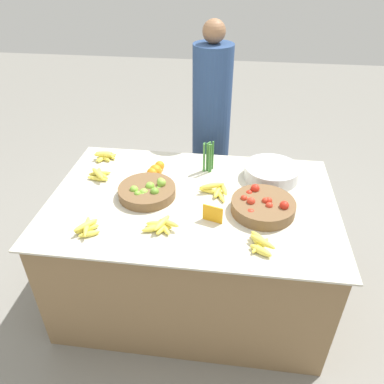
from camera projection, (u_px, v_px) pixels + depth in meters
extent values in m
plane|color=gray|center=(192.00, 290.00, 2.67)|extent=(12.00, 12.00, 0.00)
cube|color=olive|center=(192.00, 249.00, 2.44)|extent=(1.62, 1.07, 0.78)
cube|color=beige|center=(192.00, 200.00, 2.22)|extent=(1.69, 1.12, 0.01)
cylinder|color=brown|center=(147.00, 191.00, 2.23)|extent=(0.34, 0.34, 0.06)
sphere|color=#89BC42|center=(159.00, 189.00, 2.22)|extent=(0.04, 0.04, 0.04)
sphere|color=#7AB238|center=(134.00, 190.00, 2.19)|extent=(0.05, 0.05, 0.05)
sphere|color=#89BC42|center=(161.00, 181.00, 2.27)|extent=(0.04, 0.04, 0.04)
sphere|color=#6BA333|center=(143.00, 196.00, 2.17)|extent=(0.05, 0.05, 0.05)
sphere|color=#89BC42|center=(162.00, 183.00, 2.23)|extent=(0.05, 0.05, 0.05)
sphere|color=#89BC42|center=(144.00, 193.00, 2.18)|extent=(0.05, 0.05, 0.05)
sphere|color=#7AB238|center=(138.00, 194.00, 2.16)|extent=(0.04, 0.04, 0.04)
sphere|color=#7AB238|center=(150.00, 186.00, 2.22)|extent=(0.05, 0.05, 0.05)
sphere|color=#6BA333|center=(145.00, 196.00, 2.20)|extent=(0.05, 0.05, 0.05)
sphere|color=#6BA333|center=(138.00, 195.00, 2.18)|extent=(0.05, 0.05, 0.05)
sphere|color=#6BA333|center=(155.00, 192.00, 2.17)|extent=(0.05, 0.05, 0.05)
cylinder|color=brown|center=(263.00, 207.00, 2.10)|extent=(0.36, 0.36, 0.07)
sphere|color=red|center=(269.00, 201.00, 2.07)|extent=(0.04, 0.04, 0.04)
sphere|color=red|center=(265.00, 201.00, 2.07)|extent=(0.04, 0.04, 0.04)
sphere|color=red|center=(255.00, 199.00, 2.15)|extent=(0.04, 0.04, 0.04)
sphere|color=red|center=(269.00, 210.00, 2.09)|extent=(0.04, 0.04, 0.04)
sphere|color=red|center=(269.00, 206.00, 2.04)|extent=(0.04, 0.04, 0.04)
sphere|color=red|center=(244.00, 198.00, 2.10)|extent=(0.04, 0.04, 0.04)
sphere|color=red|center=(275.00, 207.00, 2.09)|extent=(0.05, 0.05, 0.05)
sphere|color=red|center=(250.00, 213.00, 2.02)|extent=(0.05, 0.05, 0.05)
sphere|color=red|center=(249.00, 193.00, 2.16)|extent=(0.04, 0.04, 0.04)
sphere|color=red|center=(251.00, 201.00, 2.06)|extent=(0.05, 0.05, 0.05)
sphere|color=red|center=(284.00, 205.00, 2.03)|extent=(0.05, 0.05, 0.05)
sphere|color=red|center=(255.00, 188.00, 2.17)|extent=(0.05, 0.05, 0.05)
sphere|color=orange|center=(152.00, 173.00, 2.38)|extent=(0.07, 0.07, 0.07)
sphere|color=orange|center=(156.00, 171.00, 2.40)|extent=(0.08, 0.08, 0.08)
sphere|color=orange|center=(160.00, 166.00, 2.47)|extent=(0.06, 0.06, 0.06)
sphere|color=orange|center=(155.00, 170.00, 2.43)|extent=(0.06, 0.06, 0.06)
cylinder|color=silver|center=(271.00, 172.00, 2.39)|extent=(0.35, 0.35, 0.09)
cube|color=orange|center=(213.00, 214.00, 2.01)|extent=(0.11, 0.04, 0.10)
cylinder|color=#4C8E42|center=(204.00, 158.00, 2.42)|extent=(0.01, 0.01, 0.20)
cylinder|color=#428438|center=(210.00, 156.00, 2.44)|extent=(0.01, 0.01, 0.20)
cylinder|color=#428438|center=(208.00, 157.00, 2.43)|extent=(0.01, 0.01, 0.20)
cylinder|color=#4C8E42|center=(207.00, 157.00, 2.43)|extent=(0.01, 0.01, 0.20)
cylinder|color=#428438|center=(211.00, 158.00, 2.41)|extent=(0.01, 0.01, 0.20)
cylinder|color=#428438|center=(204.00, 157.00, 2.43)|extent=(0.01, 0.01, 0.20)
cylinder|color=#4C8E42|center=(209.00, 159.00, 2.41)|extent=(0.01, 0.01, 0.20)
cylinder|color=#428438|center=(213.00, 155.00, 2.45)|extent=(0.01, 0.01, 0.20)
cylinder|color=#428438|center=(204.00, 157.00, 2.43)|extent=(0.01, 0.01, 0.20)
ellipsoid|color=#EFDB4C|center=(97.00, 179.00, 2.38)|extent=(0.14, 0.05, 0.03)
ellipsoid|color=#EFDB4C|center=(98.00, 174.00, 2.42)|extent=(0.08, 0.11, 0.03)
ellipsoid|color=#EFDB4C|center=(101.00, 175.00, 2.41)|extent=(0.14, 0.10, 0.03)
ellipsoid|color=#EFDB4C|center=(100.00, 173.00, 2.43)|extent=(0.14, 0.07, 0.03)
ellipsoid|color=#EFDB4C|center=(98.00, 173.00, 2.37)|extent=(0.13, 0.13, 0.03)
ellipsoid|color=#EFDB4C|center=(99.00, 173.00, 2.38)|extent=(0.07, 0.12, 0.03)
ellipsoid|color=#EFDB4C|center=(164.00, 227.00, 1.98)|extent=(0.10, 0.12, 0.03)
ellipsoid|color=#EFDB4C|center=(156.00, 228.00, 1.97)|extent=(0.15, 0.09, 0.03)
ellipsoid|color=#EFDB4C|center=(158.00, 224.00, 2.00)|extent=(0.13, 0.04, 0.03)
ellipsoid|color=#EFDB4C|center=(163.00, 227.00, 1.97)|extent=(0.08, 0.13, 0.03)
ellipsoid|color=#EFDB4C|center=(159.00, 227.00, 1.98)|extent=(0.14, 0.03, 0.03)
ellipsoid|color=#EFDB4C|center=(169.00, 223.00, 1.97)|extent=(0.12, 0.07, 0.03)
ellipsoid|color=#EFDB4C|center=(162.00, 223.00, 1.97)|extent=(0.08, 0.14, 0.03)
ellipsoid|color=#EFDB4C|center=(108.00, 155.00, 2.63)|extent=(0.15, 0.11, 0.03)
ellipsoid|color=#EFDB4C|center=(103.00, 158.00, 2.60)|extent=(0.06, 0.13, 0.03)
ellipsoid|color=#EFDB4C|center=(104.00, 158.00, 2.60)|extent=(0.12, 0.10, 0.03)
ellipsoid|color=#EFDB4C|center=(105.00, 157.00, 2.61)|extent=(0.11, 0.13, 0.03)
ellipsoid|color=#EFDB4C|center=(106.00, 158.00, 2.60)|extent=(0.13, 0.13, 0.03)
ellipsoid|color=#EFDB4C|center=(104.00, 154.00, 2.58)|extent=(0.13, 0.05, 0.03)
ellipsoid|color=#EFDB4C|center=(103.00, 154.00, 2.58)|extent=(0.13, 0.07, 0.03)
ellipsoid|color=#EFDB4C|center=(89.00, 234.00, 1.93)|extent=(0.11, 0.08, 0.03)
ellipsoid|color=#EFDB4C|center=(88.00, 226.00, 1.99)|extent=(0.09, 0.11, 0.03)
ellipsoid|color=#EFDB4C|center=(87.00, 229.00, 1.97)|extent=(0.12, 0.10, 0.03)
ellipsoid|color=#EFDB4C|center=(86.00, 225.00, 1.95)|extent=(0.11, 0.13, 0.03)
ellipsoid|color=#EFDB4C|center=(87.00, 226.00, 1.95)|extent=(0.06, 0.16, 0.03)
ellipsoid|color=#EFDB4C|center=(260.00, 246.00, 1.86)|extent=(0.11, 0.13, 0.03)
ellipsoid|color=#EFDB4C|center=(261.00, 251.00, 1.83)|extent=(0.12, 0.09, 0.04)
ellipsoid|color=#EFDB4C|center=(256.00, 241.00, 1.89)|extent=(0.07, 0.12, 0.03)
ellipsoid|color=#EFDB4C|center=(263.00, 242.00, 1.85)|extent=(0.14, 0.11, 0.03)
ellipsoid|color=#EFDB4C|center=(260.00, 239.00, 1.87)|extent=(0.11, 0.12, 0.03)
ellipsoid|color=#EFDB4C|center=(218.00, 192.00, 2.25)|extent=(0.06, 0.14, 0.03)
ellipsoid|color=#EFDB4C|center=(220.00, 195.00, 2.23)|extent=(0.08, 0.15, 0.03)
ellipsoid|color=#EFDB4C|center=(211.00, 191.00, 2.26)|extent=(0.16, 0.05, 0.03)
ellipsoid|color=#EFDB4C|center=(224.00, 189.00, 2.23)|extent=(0.06, 0.12, 0.03)
ellipsoid|color=#EFDB4C|center=(212.00, 186.00, 2.25)|extent=(0.16, 0.09, 0.03)
cylinder|color=navy|center=(211.00, 139.00, 3.00)|extent=(0.29, 0.29, 1.47)
sphere|color=#896042|center=(214.00, 31.00, 2.54)|extent=(0.16, 0.16, 0.16)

